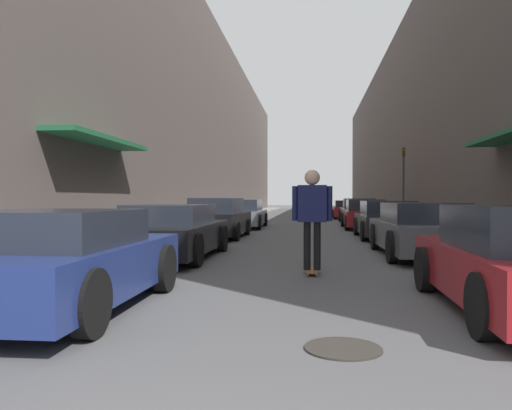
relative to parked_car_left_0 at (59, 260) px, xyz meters
The scene contains 17 objects.
ground 21.89m from the parked_car_left_0, 82.85° to the left, with size 144.75×144.75×0.00m, color #515154.
curb_strip_left 28.37m from the parked_car_left_0, 94.08° to the left, with size 1.80×65.80×0.12m.
curb_strip_right 29.26m from the parked_car_left_0, 75.23° to the left, with size 1.80×65.80×0.12m.
building_row_left 29.26m from the parked_car_left_0, 99.86° to the left, with size 4.90×65.80×12.49m.
building_row_right 30.60m from the parked_car_left_0, 69.88° to the left, with size 4.90×65.80×11.95m.
parked_car_left_0 is the anchor object (origin of this frame).
parked_car_left_1 5.26m from the parked_car_left_0, 90.73° to the left, with size 1.91×4.69×1.22m.
parked_car_left_2 11.14m from the parked_car_left_0, 90.81° to the left, with size 1.85×4.20×1.37m.
parked_car_left_3 17.01m from the parked_car_left_0, 90.22° to the left, with size 1.88×4.74×1.30m.
parked_car_right_1 8.39m from the parked_car_left_0, 48.12° to the left, with size 1.92×4.61×1.26m.
parked_car_right_2 12.82m from the parked_car_left_0, 64.14° to the left, with size 1.97×4.29×1.28m.
parked_car_right_3 17.84m from the parked_car_left_0, 72.36° to the left, with size 1.90×4.67×1.31m.
parked_car_right_4 22.99m from the parked_car_left_0, 75.87° to the left, with size 1.99×4.56×1.35m.
parked_car_right_5 28.90m from the parked_car_left_0, 79.18° to the left, with size 1.98×4.74×1.22m.
skateboarder 4.50m from the parked_car_left_0, 46.46° to the left, with size 0.72×0.78×1.87m.
manhole_cover 3.62m from the parked_car_left_0, 20.26° to the right, with size 0.70×0.70×0.02m.
traffic_light 21.53m from the parked_car_left_0, 69.11° to the left, with size 0.16×0.22×3.79m.
Camera 1 is at (0.35, -1.16, 1.36)m, focal length 35.00 mm.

